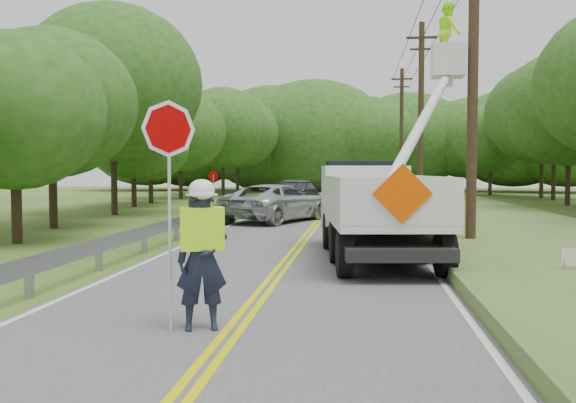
# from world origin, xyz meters

# --- Properties ---
(ground) EXTENTS (140.00, 140.00, 0.00)m
(ground) POSITION_xyz_m (0.00, 0.00, 0.00)
(ground) COLOR #39561F
(ground) RESTS_ON ground
(road) EXTENTS (7.20, 96.00, 0.03)m
(road) POSITION_xyz_m (0.00, 14.00, 0.01)
(road) COLOR #4C4B4E
(road) RESTS_ON ground
(guardrail) EXTENTS (0.18, 48.00, 0.77)m
(guardrail) POSITION_xyz_m (-4.02, 14.91, 0.55)
(guardrail) COLOR gray
(guardrail) RESTS_ON ground
(utility_poles) EXTENTS (1.60, 43.30, 10.00)m
(utility_poles) POSITION_xyz_m (5.00, 17.02, 5.27)
(utility_poles) COLOR black
(utility_poles) RESTS_ON ground
(tall_grass_verge) EXTENTS (7.00, 96.00, 0.30)m
(tall_grass_verge) POSITION_xyz_m (7.10, 14.00, 0.15)
(tall_grass_verge) COLOR #4B642C
(tall_grass_verge) RESTS_ON ground
(treeline_left) EXTENTS (9.82, 51.98, 10.54)m
(treeline_left) POSITION_xyz_m (-10.48, 29.49, 5.48)
(treeline_left) COLOR #332319
(treeline_left) RESTS_ON ground
(treeline_horizon) EXTENTS (56.39, 13.98, 12.48)m
(treeline_horizon) POSITION_xyz_m (-0.81, 56.27, 5.50)
(treeline_horizon) COLOR #204F11
(treeline_horizon) RESTS_ON ground
(flagger) EXTENTS (1.18, 0.70, 3.25)m
(flagger) POSITION_xyz_m (-0.46, -0.85, 1.17)
(flagger) COLOR #191E33
(flagger) RESTS_ON road
(bucket_truck) EXTENTS (4.15, 7.49, 7.05)m
(bucket_truck) POSITION_xyz_m (2.26, 7.59, 1.60)
(bucket_truck) COLOR black
(bucket_truck) RESTS_ON road
(suv_silver) EXTENTS (4.84, 6.50, 1.64)m
(suv_silver) POSITION_xyz_m (-1.83, 17.50, 0.84)
(suv_silver) COLOR #B4B7BB
(suv_silver) RESTS_ON road
(suv_darkgrey) EXTENTS (3.80, 6.34, 1.72)m
(suv_darkgrey) POSITION_xyz_m (-1.80, 24.46, 0.88)
(suv_darkgrey) COLOR #3A3F43
(suv_darkgrey) RESTS_ON road
(stop_sign_permanent) EXTENTS (0.41, 0.29, 2.23)m
(stop_sign_permanent) POSITION_xyz_m (-4.85, 18.33, 1.45)
(stop_sign_permanent) COLOR gray
(stop_sign_permanent) RESTS_ON ground
(yard_sign) EXTENTS (0.50, 0.07, 0.72)m
(yard_sign) POSITION_xyz_m (6.08, 3.50, 0.52)
(yard_sign) COLOR white
(yard_sign) RESTS_ON ground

